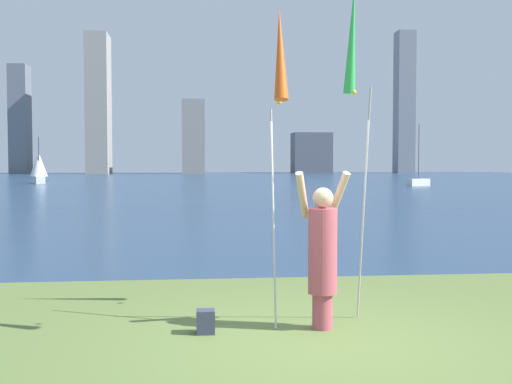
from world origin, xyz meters
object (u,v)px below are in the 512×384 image
at_px(kite_flag_left, 280,63).
at_px(sailboat_3, 418,182).
at_px(person, 323,252).
at_px(kite_flag_right, 352,45).
at_px(sailboat_4, 39,168).
at_px(bag, 206,322).

distance_m(kite_flag_left, sailboat_3, 47.70).
height_order(person, kite_flag_right, kite_flag_right).
xyz_separation_m(sailboat_3, sailboat_4, (-33.44, 9.62, 1.11)).
bearing_deg(sailboat_3, person, -111.80).
bearing_deg(sailboat_4, person, -73.37).
distance_m(person, bag, 1.61).
height_order(kite_flag_right, sailboat_3, sailboat_3).
xyz_separation_m(person, sailboat_3, (17.50, 43.75, -0.57)).
bearing_deg(sailboat_3, bag, -113.32).
distance_m(person, sailboat_3, 47.12).
bearing_deg(kite_flag_right, person, -124.04).
height_order(kite_flag_left, bag, kite_flag_left).
bearing_deg(kite_flag_left, bag, 163.36).
bearing_deg(bag, sailboat_4, 105.23).
xyz_separation_m(bag, sailboat_4, (-14.54, 53.44, 1.33)).
height_order(kite_flag_right, bag, kite_flag_right).
bearing_deg(kite_flag_right, bag, -155.27).
height_order(bag, sailboat_3, sailboat_3).
distance_m(kite_flag_right, bag, 4.02).
relative_size(bag, sailboat_3, 0.05).
height_order(kite_flag_left, kite_flag_right, kite_flag_right).
bearing_deg(person, bag, -164.86).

